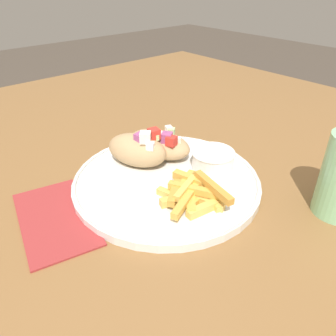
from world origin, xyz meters
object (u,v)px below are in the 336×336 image
plate (168,180)px  pita_sandwich_far (159,144)px  pita_sandwich_near (138,149)px  fries_pile (193,194)px  sauce_ramekin (213,159)px

plate → pita_sandwich_far: size_ratio=2.23×
plate → pita_sandwich_near: (-0.07, -0.01, 0.03)m
plate → pita_sandwich_near: bearing=-172.5°
plate → fries_pile: (0.07, -0.01, 0.02)m
plate → pita_sandwich_near: 0.08m
pita_sandwich_near → fries_pile: 0.14m
pita_sandwich_near → fries_pile: bearing=-23.8°
pita_sandwich_near → sauce_ramekin: size_ratio=1.68×
sauce_ramekin → plate: bearing=-108.5°
pita_sandwich_far → sauce_ramekin: 0.10m
sauce_ramekin → pita_sandwich_far: bearing=-157.5°
pita_sandwich_near → pita_sandwich_far: size_ratio=0.91×
pita_sandwich_far → fries_pile: pita_sandwich_far is taller
fries_pile → plate: bearing=171.2°
plate → sauce_ramekin: (0.03, 0.08, 0.02)m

